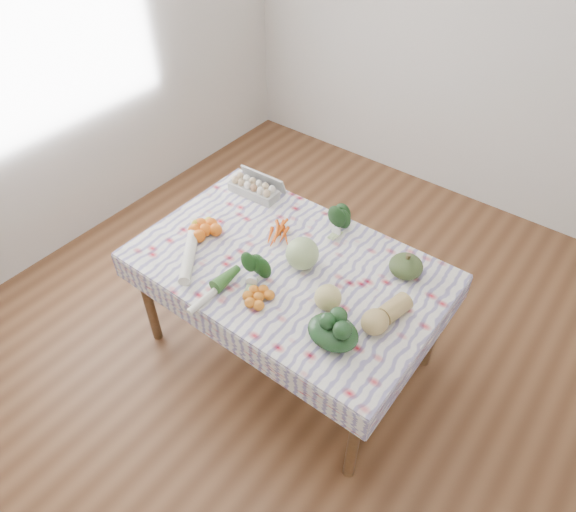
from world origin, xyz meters
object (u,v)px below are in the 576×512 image
object	(u,v)px
egg_carton	(254,189)
kabocha_squash	(406,266)
cabbage	(302,253)
grapefruit	(328,298)
dining_table	(288,275)
butternut_squash	(386,313)

from	to	relation	value
egg_carton	kabocha_squash	xyz separation A→B (m)	(1.09, -0.05, 0.01)
kabocha_squash	cabbage	bearing A→B (deg)	-149.28
kabocha_squash	grapefruit	world-z (taller)	grapefruit
kabocha_squash	cabbage	size ratio (longest dim) A/B	1.00
kabocha_squash	cabbage	world-z (taller)	cabbage
dining_table	grapefruit	distance (m)	0.39
cabbage	butternut_squash	size ratio (longest dim) A/B	0.63
butternut_squash	grapefruit	distance (m)	0.29
cabbage	grapefruit	distance (m)	0.32
dining_table	grapefruit	xyz separation A→B (m)	(0.34, -0.12, 0.15)
dining_table	cabbage	distance (m)	0.19
kabocha_squash	butternut_squash	world-z (taller)	butternut_squash
butternut_squash	grapefruit	bearing A→B (deg)	-149.79
dining_table	grapefruit	bearing A→B (deg)	-20.02
egg_carton	cabbage	bearing A→B (deg)	-30.41
grapefruit	dining_table	bearing A→B (deg)	159.98
egg_carton	butternut_squash	bearing A→B (deg)	-21.32
dining_table	grapefruit	size ratio (longest dim) A/B	11.85
dining_table	kabocha_squash	xyz separation A→B (m)	(0.54, 0.31, 0.14)
egg_carton	grapefruit	distance (m)	1.02
kabocha_squash	butternut_squash	distance (m)	0.36
dining_table	egg_carton	xyz separation A→B (m)	(-0.55, 0.37, 0.13)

